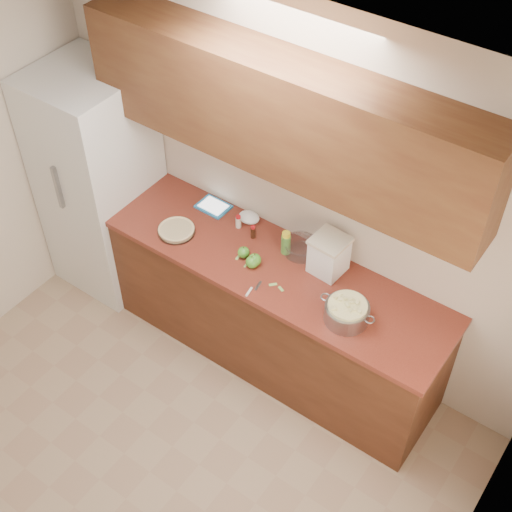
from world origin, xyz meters
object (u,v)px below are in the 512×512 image
Objects in this scene: pie at (176,230)px; flour_canister at (329,255)px; tablet at (213,206)px; colander at (347,312)px.

flour_canister is at bearing 16.30° from pie.
pie reaches higher than tablet.
colander is 1.36× the size of flour_canister.
colander reaches higher than tablet.
colander is at bearing 0.32° from pie.
tablet is (-0.97, 0.05, -0.13)m from flour_canister.
flour_canister reaches higher than tablet.
colander is 1.32m from tablet.
pie is 0.35m from tablet.
colander is 0.43m from flour_canister.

